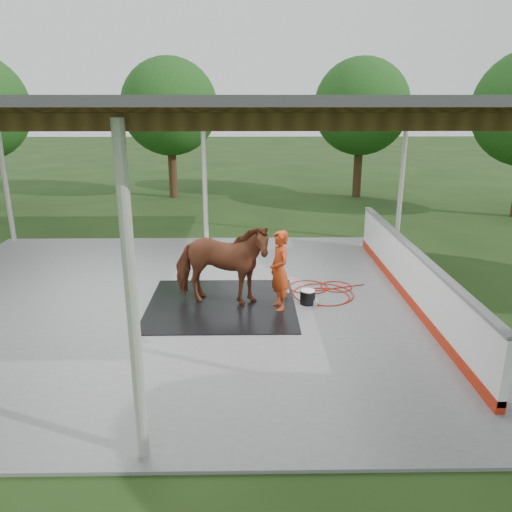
{
  "coord_description": "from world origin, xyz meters",
  "views": [
    {
      "loc": [
        1.25,
        -9.66,
        4.06
      ],
      "look_at": [
        1.4,
        -0.42,
        1.16
      ],
      "focal_mm": 35.0,
      "sensor_mm": 36.0,
      "label": 1
    }
  ],
  "objects_px": {
    "horse": "(221,264)",
    "handler": "(279,271)",
    "dasher_board": "(410,276)",
    "wash_bucket": "(308,297)"
  },
  "relations": [
    {
      "from": "dasher_board",
      "to": "handler",
      "type": "distance_m",
      "value": 2.78
    },
    {
      "from": "handler",
      "to": "dasher_board",
      "type": "bearing_deg",
      "value": 81.52
    },
    {
      "from": "horse",
      "to": "wash_bucket",
      "type": "xyz_separation_m",
      "value": [
        1.77,
        0.03,
        -0.73
      ]
    },
    {
      "from": "handler",
      "to": "wash_bucket",
      "type": "bearing_deg",
      "value": 94.36
    },
    {
      "from": "horse",
      "to": "handler",
      "type": "height_order",
      "value": "horse"
    },
    {
      "from": "dasher_board",
      "to": "handler",
      "type": "bearing_deg",
      "value": -171.72
    },
    {
      "from": "handler",
      "to": "wash_bucket",
      "type": "relative_size",
      "value": 5.1
    },
    {
      "from": "dasher_board",
      "to": "handler",
      "type": "relative_size",
      "value": 4.97
    },
    {
      "from": "handler",
      "to": "wash_bucket",
      "type": "height_order",
      "value": "handler"
    },
    {
      "from": "handler",
      "to": "horse",
      "type": "bearing_deg",
      "value": -116.8
    }
  ]
}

